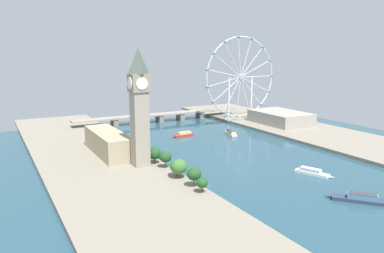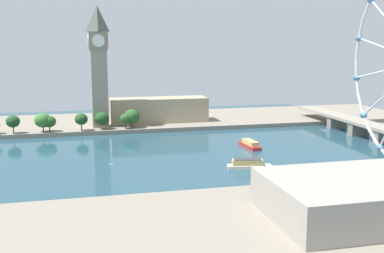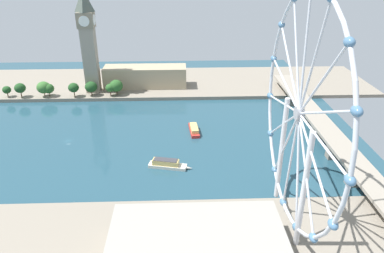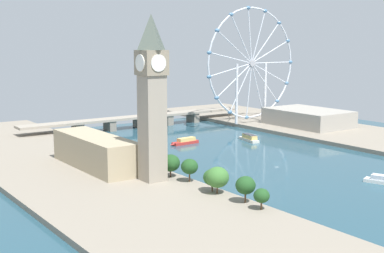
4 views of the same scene
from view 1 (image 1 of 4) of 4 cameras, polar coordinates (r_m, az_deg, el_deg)
ground_plane at (r=342.16m, az=7.09°, el=-4.05°), size 407.39×407.39×0.00m
riverbank_left at (r=291.87m, az=-12.42°, el=-6.62°), size 90.00×520.00×3.00m
riverbank_right at (r=420.25m, az=20.43°, el=-1.60°), size 90.00×520.00×3.00m
clock_tower at (r=288.88m, az=-7.81°, el=3.02°), size 14.39×14.39×88.22m
parliament_block at (r=335.10m, az=-12.30°, el=-2.36°), size 22.00×75.96×18.82m
tree_row_embankment at (r=285.43m, az=-4.03°, el=-4.81°), size 13.96×103.70×13.59m
ferris_wheel at (r=486.03m, az=7.22°, el=7.17°), size 102.12×3.20×104.53m
riverside_hall at (r=475.84m, az=12.96°, el=1.30°), size 47.32×70.11×14.20m
river_bridge at (r=490.88m, az=-4.83°, el=1.58°), size 219.39×15.10×10.73m
tour_boat_0 at (r=408.65m, az=-1.26°, el=-1.17°), size 26.10×7.51×4.77m
tour_boat_1 at (r=417.33m, az=5.75°, el=-0.93°), size 10.84×26.96×5.33m
tour_boat_2 at (r=255.89m, az=23.59°, el=-9.74°), size 27.58×30.59×5.40m
tour_boat_3 at (r=297.62m, az=17.37°, el=-6.45°), size 14.63×29.08×4.58m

